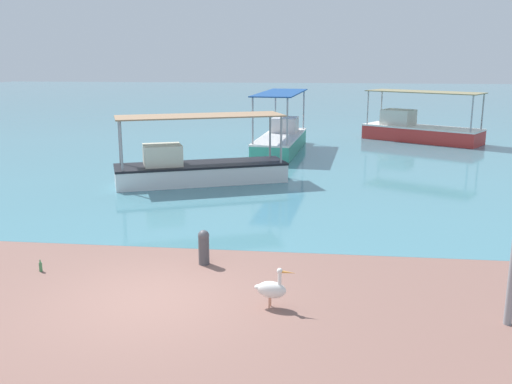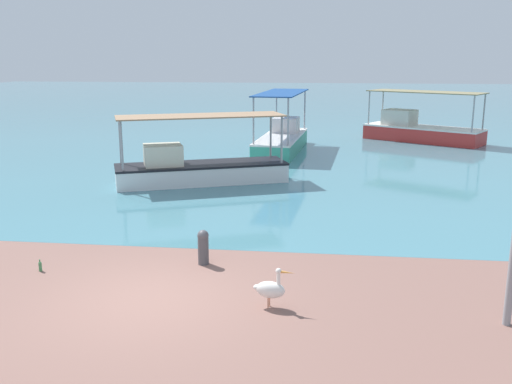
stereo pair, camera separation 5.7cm
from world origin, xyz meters
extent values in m
plane|color=#805A50|center=(0.00, 0.00, 0.00)|extent=(120.00, 120.00, 0.00)
cube|color=teal|center=(0.00, 48.00, 0.00)|extent=(110.00, 90.00, 0.00)
cube|color=teal|center=(1.17, 17.88, 0.40)|extent=(2.31, 6.69, 0.79)
cube|color=silver|center=(1.17, 17.88, 0.75)|extent=(2.35, 6.74, 0.08)
cylinder|color=#99999E|center=(1.69, 14.80, 1.82)|extent=(0.08, 0.08, 2.06)
cylinder|color=#99999E|center=(0.16, 14.92, 1.82)|extent=(0.08, 0.08, 2.06)
cylinder|color=#99999E|center=(2.18, 20.85, 1.82)|extent=(0.08, 0.08, 2.06)
cylinder|color=#99999E|center=(0.65, 20.97, 1.82)|extent=(0.08, 0.08, 2.06)
cube|color=navy|center=(1.17, 17.88, 2.88)|extent=(2.39, 6.50, 0.05)
cube|color=silver|center=(1.29, 19.36, 1.16)|extent=(1.36, 1.55, 0.75)
cube|color=white|center=(-1.21, 10.39, 0.37)|extent=(6.41, 3.88, 0.73)
cube|color=black|center=(-1.21, 10.39, 0.69)|extent=(6.47, 3.93, 0.08)
cylinder|color=#99999E|center=(1.19, 12.13, 1.60)|extent=(0.08, 0.08, 1.73)
cylinder|color=#99999E|center=(1.72, 10.81, 1.60)|extent=(0.08, 0.08, 1.73)
cylinder|color=#99999E|center=(-4.14, 9.97, 1.60)|extent=(0.08, 0.08, 1.73)
cylinder|color=#99999E|center=(-3.61, 8.65, 1.60)|extent=(0.08, 0.08, 1.73)
cube|color=#977558|center=(-1.21, 10.39, 2.49)|extent=(6.27, 3.90, 0.05)
cube|color=beige|center=(-2.51, 9.86, 1.11)|extent=(1.68, 1.58, 0.75)
cube|color=red|center=(8.67, 22.24, 0.42)|extent=(6.42, 4.98, 0.83)
cube|color=silver|center=(8.67, 22.24, 0.79)|extent=(6.48, 5.03, 0.08)
cylinder|color=#99999E|center=(11.60, 21.45, 1.76)|extent=(0.08, 0.08, 1.86)
cylinder|color=#99999E|center=(10.70, 19.99, 1.76)|extent=(0.08, 0.08, 1.86)
cylinder|color=#99999E|center=(6.63, 24.50, 1.76)|extent=(0.08, 0.08, 1.86)
cylinder|color=#99999E|center=(5.73, 23.03, 1.76)|extent=(0.08, 0.08, 1.86)
cube|color=#817856|center=(8.67, 22.24, 2.71)|extent=(6.30, 4.96, 0.05)
cube|color=beige|center=(7.45, 22.99, 1.25)|extent=(2.11, 2.03, 0.85)
cylinder|color=#E0997A|center=(2.34, -0.06, 0.11)|extent=(0.03, 0.03, 0.22)
cylinder|color=#E0997A|center=(2.33, -0.16, 0.11)|extent=(0.03, 0.03, 0.22)
ellipsoid|color=white|center=(2.37, -0.12, 0.36)|extent=(0.60, 0.37, 0.32)
ellipsoid|color=white|center=(2.12, -0.07, 0.38)|extent=(0.18, 0.15, 0.10)
cylinder|color=white|center=(2.52, -0.15, 0.58)|extent=(0.07, 0.07, 0.26)
sphere|color=white|center=(2.52, -0.15, 0.74)|extent=(0.11, 0.11, 0.11)
cone|color=#E5933F|center=(2.68, -0.17, 0.73)|extent=(0.31, 0.11, 0.06)
cylinder|color=#47474C|center=(0.64, 1.99, 0.32)|extent=(0.24, 0.24, 0.65)
sphere|color=#4C4C51|center=(0.64, 1.99, 0.68)|extent=(0.26, 0.26, 0.26)
cylinder|color=#3F7F4C|center=(-2.82, 1.13, 0.10)|extent=(0.07, 0.07, 0.20)
cylinder|color=#3F7F4C|center=(-2.82, 1.13, 0.24)|extent=(0.03, 0.03, 0.07)
camera|label=1|loc=(3.24, -9.98, 4.59)|focal=40.00mm
camera|label=2|loc=(3.29, -9.98, 4.59)|focal=40.00mm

